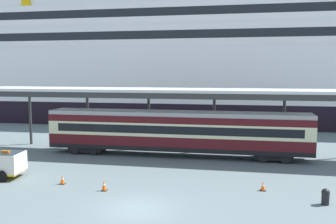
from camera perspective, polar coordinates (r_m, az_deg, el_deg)
The scene contains 9 objects.
ground_plane at distance 21.70m, azimuth -4.85°, elevation -14.63°, with size 400.00×400.00×0.00m, color slate.
cruise_ship at distance 66.56m, azimuth -6.70°, elevation 10.09°, with size 163.03×27.24×35.32m.
platform_canopy at distance 33.92m, azimuth 1.43°, elevation 3.05°, with size 38.86×5.06×6.14m.
train_carriage at distance 33.86m, azimuth 1.29°, elevation -2.95°, with size 23.76×2.81×4.11m.
traffic_cone_near at distance 25.36m, azimuth 14.38°, elevation -10.99°, with size 0.36×0.36×0.61m.
traffic_cone_mid at distance 24.91m, azimuth -9.80°, elevation -11.05°, with size 0.36×0.36×0.72m.
traffic_cone_far at distance 26.95m, azimuth -15.93°, elevation -9.94°, with size 0.36×0.36×0.66m.
dockside_crane at distance 61.19m, azimuth -20.43°, elevation 13.00°, with size 9.83×4.40×51.84m.
quay_bollard at distance 23.93m, azimuth 23.05°, elevation -11.80°, with size 0.48×0.48×0.96m.
Camera 1 is at (5.54, -19.50, 7.72)m, focal length 39.65 mm.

